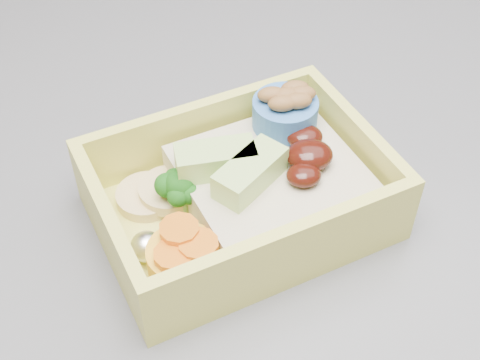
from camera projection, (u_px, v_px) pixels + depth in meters
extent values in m
cube|color=#37383C|center=(248.00, 170.00, 0.56)|extent=(1.24, 0.84, 0.04)
cube|color=#D6D258|center=(240.00, 213.00, 0.49)|extent=(0.24, 0.21, 0.01)
cube|color=#D6D258|center=(201.00, 129.00, 0.51)|extent=(0.19, 0.08, 0.05)
cube|color=#D6D258|center=(287.00, 254.00, 0.43)|extent=(0.19, 0.08, 0.05)
cube|color=#D6D258|center=(355.00, 145.00, 0.50)|extent=(0.05, 0.12, 0.05)
cube|color=#D6D258|center=(110.00, 232.00, 0.44)|extent=(0.05, 0.12, 0.05)
cube|color=tan|center=(270.00, 183.00, 0.49)|extent=(0.15, 0.15, 0.03)
ellipsoid|color=black|center=(310.00, 155.00, 0.47)|extent=(0.04, 0.04, 0.02)
ellipsoid|color=black|center=(305.00, 137.00, 0.49)|extent=(0.03, 0.03, 0.01)
ellipsoid|color=black|center=(304.00, 175.00, 0.46)|extent=(0.03, 0.03, 0.01)
cube|color=#AFD972|center=(250.00, 173.00, 0.46)|extent=(0.06, 0.06, 0.02)
cube|color=#AFD972|center=(216.00, 160.00, 0.47)|extent=(0.06, 0.03, 0.02)
cylinder|color=#6F9F56|center=(182.00, 204.00, 0.48)|extent=(0.01, 0.01, 0.02)
sphere|color=#185513|center=(180.00, 185.00, 0.47)|extent=(0.02, 0.02, 0.02)
sphere|color=#185513|center=(189.00, 179.00, 0.47)|extent=(0.02, 0.02, 0.02)
sphere|color=#185513|center=(167.00, 185.00, 0.47)|extent=(0.02, 0.02, 0.02)
sphere|color=#185513|center=(189.00, 194.00, 0.46)|extent=(0.02, 0.02, 0.02)
sphere|color=#185513|center=(178.00, 196.00, 0.46)|extent=(0.02, 0.02, 0.02)
sphere|color=#185513|center=(175.00, 179.00, 0.47)|extent=(0.02, 0.02, 0.02)
cylinder|color=gold|center=(184.00, 260.00, 0.44)|extent=(0.05, 0.05, 0.02)
cylinder|color=orange|center=(181.00, 244.00, 0.43)|extent=(0.03, 0.03, 0.00)
cylinder|color=orange|center=(174.00, 255.00, 0.43)|extent=(0.03, 0.03, 0.00)
cylinder|color=orange|center=(198.00, 244.00, 0.43)|extent=(0.03, 0.03, 0.00)
cylinder|color=orange|center=(179.00, 229.00, 0.43)|extent=(0.03, 0.03, 0.00)
cylinder|color=tan|center=(146.00, 197.00, 0.49)|extent=(0.04, 0.04, 0.01)
cylinder|color=tan|center=(169.00, 190.00, 0.49)|extent=(0.04, 0.04, 0.01)
ellipsoid|color=silver|center=(186.00, 168.00, 0.50)|extent=(0.02, 0.02, 0.02)
ellipsoid|color=silver|center=(147.00, 247.00, 0.45)|extent=(0.02, 0.02, 0.02)
cylinder|color=#376FBD|center=(285.00, 113.00, 0.50)|extent=(0.05, 0.05, 0.02)
ellipsoid|color=brown|center=(286.00, 95.00, 0.49)|extent=(0.02, 0.02, 0.01)
ellipsoid|color=brown|center=(295.00, 88.00, 0.49)|extent=(0.02, 0.02, 0.01)
ellipsoid|color=brown|center=(272.00, 95.00, 0.49)|extent=(0.02, 0.02, 0.01)
ellipsoid|color=brown|center=(298.00, 101.00, 0.48)|extent=(0.02, 0.02, 0.01)
ellipsoid|color=brown|center=(282.00, 103.00, 0.48)|extent=(0.02, 0.02, 0.01)
ellipsoid|color=brown|center=(302.00, 94.00, 0.49)|extent=(0.02, 0.02, 0.01)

